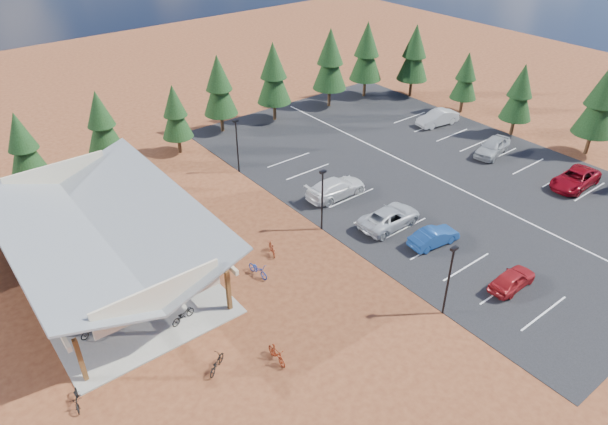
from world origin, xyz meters
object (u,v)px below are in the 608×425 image
at_px(car_6, 575,179).
at_px(car_1, 434,237).
at_px(bike_0, 92,329).
at_px(car_9, 438,118).
at_px(car_8, 493,147).
at_px(bike_8, 77,399).
at_px(bike_7, 117,221).
at_px(lamp_post_0, 449,276).
at_px(lamp_post_2, 237,142).
at_px(trash_bin_1, 211,245).
at_px(bike_11, 277,354).
at_px(lamp_post_1, 322,196).
at_px(bike_pavilion, 99,226).
at_px(bike_3, 41,239).
at_px(bike_2, 62,281).
at_px(bike_5, 167,262).
at_px(trash_bin_0, 199,265).
at_px(bike_1, 92,308).
at_px(car_2, 390,217).
at_px(bike_6, 121,262).
at_px(car_0, 512,279).
at_px(bike_4, 183,315).
at_px(bike_15, 272,248).
at_px(bike_12, 216,363).
at_px(car_3, 336,188).

bearing_deg(car_6, car_1, -98.75).
xyz_separation_m(bike_0, car_9, (40.92, 8.08, 0.31)).
bearing_deg(car_8, bike_8, -95.36).
relative_size(bike_0, bike_7, 0.98).
bearing_deg(car_8, lamp_post_0, -72.69).
height_order(lamp_post_2, trash_bin_1, lamp_post_2).
xyz_separation_m(bike_11, car_8, (31.93, 8.45, 0.35)).
bearing_deg(lamp_post_1, lamp_post_0, -90.00).
bearing_deg(bike_11, bike_pavilion, 111.29).
bearing_deg(bike_3, lamp_post_2, -79.04).
distance_m(bike_2, bike_5, 6.90).
relative_size(trash_bin_0, bike_8, 0.52).
relative_size(bike_2, bike_11, 0.89).
xyz_separation_m(lamp_post_2, bike_1, (-17.43, -10.55, -2.43)).
xyz_separation_m(bike_7, car_2, (16.89, -12.89, 0.19)).
relative_size(bike_6, bike_7, 1.08).
height_order(car_0, car_2, car_2).
distance_m(trash_bin_0, car_9, 33.42).
distance_m(bike_4, bike_5, 5.63).
bearing_deg(bike_15, car_6, -178.34).
bearing_deg(trash_bin_1, bike_pavilion, 162.89).
bearing_deg(lamp_post_2, car_9, -10.45).
height_order(lamp_post_1, bike_6, lamp_post_1).
xyz_separation_m(lamp_post_1, bike_7, (-12.43, 9.98, -2.38)).
bearing_deg(bike_12, car_8, -113.93).
height_order(bike_3, car_8, car_8).
distance_m(bike_6, car_8, 35.95).
relative_size(lamp_post_2, trash_bin_1, 5.71).
xyz_separation_m(lamp_post_0, bike_4, (-13.27, 9.38, -2.42)).
height_order(bike_pavilion, bike_5, bike_pavilion).
distance_m(trash_bin_1, car_9, 31.35).
xyz_separation_m(lamp_post_0, bike_7, (-12.43, 21.98, -2.38)).
bearing_deg(car_6, lamp_post_1, -113.89).
height_order(bike_0, car_8, car_8).
distance_m(lamp_post_2, car_2, 15.72).
relative_size(trash_bin_0, car_3, 0.16).
relative_size(bike_2, bike_3, 0.96).
relative_size(bike_pavilion, bike_5, 10.92).
bearing_deg(car_6, bike_11, -92.06).
relative_size(lamp_post_1, bike_2, 3.28).
distance_m(bike_pavilion, bike_1, 5.41).
xyz_separation_m(lamp_post_0, bike_15, (-4.89, 11.77, -2.49)).
xyz_separation_m(trash_bin_0, bike_15, (5.09, -1.57, 0.03)).
bearing_deg(lamp_post_1, bike_7, 141.25).
xyz_separation_m(lamp_post_2, trash_bin_0, (-9.98, -10.66, -2.53)).
relative_size(bike_2, car_1, 0.38).
relative_size(lamp_post_1, bike_6, 2.89).
distance_m(trash_bin_0, bike_2, 9.04).
distance_m(bike_11, bike_15, 10.22).
height_order(bike_0, bike_15, bike_15).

